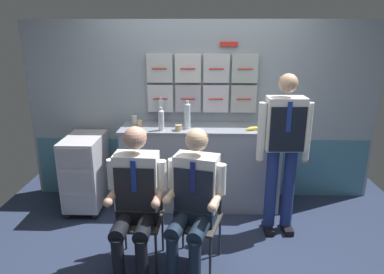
% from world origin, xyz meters
% --- Properties ---
extents(ground, '(4.80, 4.80, 0.04)m').
position_xyz_m(ground, '(0.00, 0.00, -0.02)').
color(ground, '#263049').
extents(galley_bulkhead, '(4.20, 0.14, 2.15)m').
position_xyz_m(galley_bulkhead, '(0.00, 1.37, 1.06)').
color(galley_bulkhead, '#94A1AD').
rests_on(galley_bulkhead, ground).
extents(galley_counter, '(1.83, 0.53, 0.97)m').
position_xyz_m(galley_counter, '(-0.01, 1.09, 0.49)').
color(galley_counter, '#9199A7').
rests_on(galley_counter, ground).
extents(service_trolley, '(0.40, 0.65, 0.88)m').
position_xyz_m(service_trolley, '(-1.34, 0.96, 0.47)').
color(service_trolley, black).
rests_on(service_trolley, ground).
extents(folding_chair_left, '(0.42, 0.42, 0.84)m').
position_xyz_m(folding_chair_left, '(-0.54, 0.05, 0.51)').
color(folding_chair_left, '#2D2D33').
rests_on(folding_chair_left, ground).
extents(crew_member_left, '(0.51, 0.63, 1.28)m').
position_xyz_m(crew_member_left, '(-0.55, -0.11, 0.71)').
color(crew_member_left, black).
rests_on(crew_member_left, ground).
extents(folding_chair_center, '(0.49, 0.49, 0.84)m').
position_xyz_m(folding_chair_center, '(-0.02, 0.04, 0.51)').
color(folding_chair_center, '#2D2D33').
rests_on(folding_chair_center, ground).
extents(crew_member_center, '(0.52, 0.68, 1.27)m').
position_xyz_m(crew_member_center, '(-0.06, -0.11, 0.70)').
color(crew_member_center, black).
rests_on(crew_member_center, ground).
extents(crew_member_standing, '(0.52, 0.27, 1.65)m').
position_xyz_m(crew_member_standing, '(0.81, 0.53, 0.97)').
color(crew_member_standing, black).
rests_on(crew_member_standing, ground).
extents(water_bottle_clear, '(0.07, 0.07, 0.32)m').
position_xyz_m(water_bottle_clear, '(-0.16, 1.01, 1.12)').
color(water_bottle_clear, silver).
rests_on(water_bottle_clear, galley_counter).
extents(water_bottle_blue_cap, '(0.06, 0.06, 0.26)m').
position_xyz_m(water_bottle_blue_cap, '(-0.44, 0.94, 1.09)').
color(water_bottle_blue_cap, silver).
rests_on(water_bottle_blue_cap, galley_counter).
extents(sparkling_bottle_green, '(0.07, 0.07, 0.31)m').
position_xyz_m(sparkling_bottle_green, '(-0.48, 1.25, 1.12)').
color(sparkling_bottle_green, silver).
rests_on(sparkling_bottle_green, galley_counter).
extents(coffee_cup_spare, '(0.07, 0.07, 0.07)m').
position_xyz_m(coffee_cup_spare, '(-0.71, 1.11, 1.01)').
color(coffee_cup_spare, tan).
rests_on(coffee_cup_spare, galley_counter).
extents(coffee_cup_white, '(0.07, 0.07, 0.07)m').
position_xyz_m(coffee_cup_white, '(-0.25, 0.92, 1.01)').
color(coffee_cup_white, tan).
rests_on(coffee_cup_white, galley_counter).
extents(paper_cup_tan, '(0.07, 0.07, 0.09)m').
position_xyz_m(paper_cup_tan, '(-0.80, 1.24, 1.02)').
color(paper_cup_tan, white).
rests_on(paper_cup_tan, galley_counter).
extents(snack_banana, '(0.17, 0.10, 0.04)m').
position_xyz_m(snack_banana, '(0.57, 0.97, 0.99)').
color(snack_banana, yellow).
rests_on(snack_banana, galley_counter).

